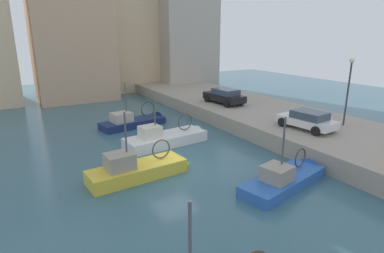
% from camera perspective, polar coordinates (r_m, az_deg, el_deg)
% --- Properties ---
extents(water_surface, '(80.00, 80.00, 0.00)m').
position_cam_1_polar(water_surface, '(18.88, -3.33, -7.51)').
color(water_surface, '#386070').
rests_on(water_surface, ground).
extents(quay_wall, '(9.00, 56.00, 1.20)m').
position_cam_1_polar(quay_wall, '(25.65, 20.19, -0.61)').
color(quay_wall, '#9E9384').
rests_on(quay_wall, ground).
extents(fishing_boat_navy, '(6.46, 2.76, 4.69)m').
position_cam_1_polar(fishing_boat_navy, '(27.84, -9.86, 0.44)').
color(fishing_boat_navy, navy).
rests_on(fishing_boat_navy, ground).
extents(fishing_boat_white, '(6.86, 2.59, 4.00)m').
position_cam_1_polar(fishing_boat_white, '(23.02, -3.92, -2.79)').
color(fishing_boat_white, white).
rests_on(fishing_boat_white, ground).
extents(fishing_boat_blue, '(6.47, 3.02, 4.58)m').
position_cam_1_polar(fishing_boat_blue, '(17.73, 16.70, -9.45)').
color(fishing_boat_blue, '#2D60B7').
rests_on(fishing_boat_blue, ground).
extents(fishing_boat_yellow, '(6.27, 2.16, 4.58)m').
position_cam_1_polar(fishing_boat_yellow, '(18.04, -8.86, -8.40)').
color(fishing_boat_yellow, gold).
rests_on(fishing_boat_yellow, ground).
extents(parked_car_white, '(2.34, 4.13, 1.30)m').
position_cam_1_polar(parked_car_white, '(23.51, 19.95, 1.16)').
color(parked_car_white, silver).
rests_on(parked_car_white, quay_wall).
extents(parked_car_black, '(2.35, 4.45, 1.42)m').
position_cam_1_polar(parked_car_black, '(30.55, 5.82, 5.48)').
color(parked_car_black, black).
rests_on(parked_car_black, quay_wall).
extents(quay_streetlamp, '(0.36, 0.36, 4.83)m').
position_cam_1_polar(quay_streetlamp, '(25.06, 26.34, 7.38)').
color(quay_streetlamp, '#38383D').
rests_on(quay_streetlamp, quay_wall).
extents(waterfront_building_west, '(10.46, 7.97, 19.81)m').
position_cam_1_polar(waterfront_building_west, '(46.46, -13.29, 18.72)').
color(waterfront_building_west, beige).
rests_on(waterfront_building_west, ground).
extents(waterfront_building_west_mid, '(8.07, 8.60, 15.11)m').
position_cam_1_polar(waterfront_building_west_mid, '(47.09, -1.97, 16.22)').
color(waterfront_building_west_mid, '#B2A899').
rests_on(waterfront_building_west_mid, ground).
extents(waterfront_building_east_mid, '(8.98, 7.57, 14.21)m').
position_cam_1_polar(waterfront_building_east_mid, '(40.85, -20.77, 14.58)').
color(waterfront_building_east_mid, tan).
rests_on(waterfront_building_east_mid, ground).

